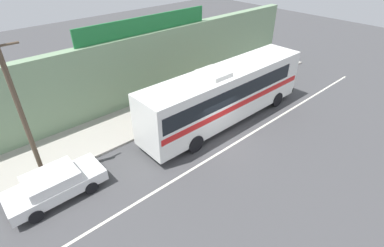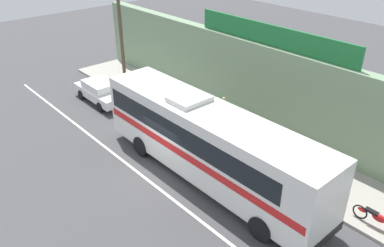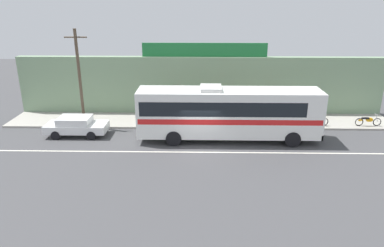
{
  "view_description": "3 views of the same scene",
  "coord_description": "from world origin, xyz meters",
  "views": [
    {
      "loc": [
        -10.59,
        -9.33,
        10.24
      ],
      "look_at": [
        -1.36,
        0.94,
        1.35
      ],
      "focal_mm": 27.21,
      "sensor_mm": 36.0,
      "label": 1
    },
    {
      "loc": [
        12.67,
        -9.0,
        11.01
      ],
      "look_at": [
        -0.0,
        2.14,
        1.86
      ],
      "focal_mm": 36.63,
      "sensor_mm": 36.0,
      "label": 2
    },
    {
      "loc": [
        -0.09,
        -21.66,
        9.36
      ],
      "look_at": [
        -0.56,
        1.4,
        1.17
      ],
      "focal_mm": 33.41,
      "sensor_mm": 36.0,
      "label": 3
    }
  ],
  "objects": [
    {
      "name": "parked_car",
      "position": [
        -8.81,
        2.01,
        0.74
      ],
      "size": [
        4.29,
        1.9,
        1.37
      ],
      "color": "silver",
      "rests_on": "ground_plane"
    },
    {
      "name": "motorcycle_black",
      "position": [
        12.67,
        4.03,
        0.57
      ],
      "size": [
        1.96,
        0.56,
        0.94
      ],
      "color": "black",
      "rests_on": "sidewalk_slab"
    },
    {
      "name": "sidewalk_slab",
      "position": [
        0.0,
        5.2,
        0.07
      ],
      "size": [
        30.0,
        3.6,
        0.14
      ],
      "primitive_type": "cube",
      "color": "#A8A399",
      "rests_on": "ground_plane"
    },
    {
      "name": "ground_plane",
      "position": [
        0.0,
        0.0,
        0.0
      ],
      "size": [
        70.0,
        70.0,
        0.0
      ],
      "primitive_type": "plane",
      "color": "#444447"
    },
    {
      "name": "intercity_bus",
      "position": [
        1.83,
        1.39,
        2.07
      ],
      "size": [
        12.27,
        2.59,
        3.78
      ],
      "color": "white",
      "rests_on": "ground_plane"
    },
    {
      "name": "pedestrian_near_shop",
      "position": [
        9.02,
        5.46,
        1.09
      ],
      "size": [
        0.3,
        0.48,
        1.64
      ],
      "color": "brown",
      "rests_on": "sidewalk_slab"
    },
    {
      "name": "storefront_billboard",
      "position": [
        0.33,
        7.35,
        5.35
      ],
      "size": [
        10.07,
        0.12,
        1.1
      ],
      "primitive_type": "cube",
      "color": "#1E7538",
      "rests_on": "storefront_facade"
    },
    {
      "name": "storefront_facade",
      "position": [
        0.0,
        7.35,
        2.4
      ],
      "size": [
        30.0,
        0.7,
        4.8
      ],
      "primitive_type": "cube",
      "color": "gray",
      "rests_on": "ground_plane"
    },
    {
      "name": "road_center_stripe",
      "position": [
        0.0,
        -0.8,
        0.0
      ],
      "size": [
        30.0,
        0.14,
        0.01
      ],
      "primitive_type": "cube",
      "color": "silver",
      "rests_on": "ground_plane"
    },
    {
      "name": "utility_pole",
      "position": [
        -8.84,
        3.87,
        3.84
      ],
      "size": [
        1.6,
        0.22,
        7.15
      ],
      "color": "brown",
      "rests_on": "sidewalk_slab"
    },
    {
      "name": "motorcycle_orange",
      "position": [
        8.69,
        4.01,
        0.57
      ],
      "size": [
        1.96,
        0.56,
        0.94
      ],
      "color": "black",
      "rests_on": "sidewalk_slab"
    },
    {
      "name": "pedestrian_far_right",
      "position": [
        0.83,
        5.09,
        1.15
      ],
      "size": [
        0.3,
        0.48,
        1.72
      ],
      "color": "black",
      "rests_on": "sidewalk_slab"
    },
    {
      "name": "pedestrian_by_curb",
      "position": [
        -1.32,
        5.72,
        1.07
      ],
      "size": [
        0.3,
        0.48,
        1.61
      ],
      "color": "navy",
      "rests_on": "sidewalk_slab"
    }
  ]
}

